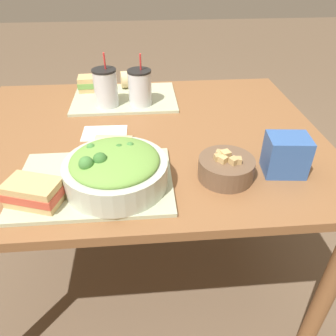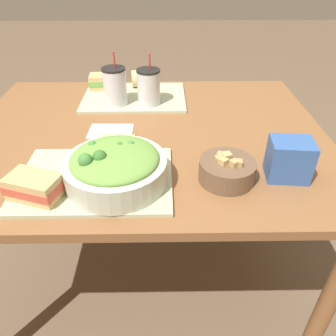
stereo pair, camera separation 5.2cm
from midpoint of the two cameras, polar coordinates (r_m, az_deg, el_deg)
ground_plane at (r=1.71m, az=-4.53°, el=-16.54°), size 12.00×12.00×0.00m
dining_table at (r=1.26m, az=-5.90°, el=2.54°), size 1.32×1.02×0.75m
tray_near at (r=0.97m, az=-14.15°, el=-2.42°), size 0.45×0.32×0.01m
tray_far at (r=1.49m, az=-8.54°, el=11.93°), size 0.45×0.32×0.01m
salad_bowl at (r=0.91m, az=-10.77°, el=-0.17°), size 0.29×0.29×0.12m
soup_bowl at (r=0.96m, az=8.55°, el=0.07°), size 0.16×0.16×0.08m
sandwich_near at (r=0.93m, az=-23.85°, el=-3.93°), size 0.16×0.13×0.06m
baguette_near at (r=1.04m, az=-10.57°, el=3.54°), size 0.12×0.09×0.08m
sandwich_far at (r=1.58m, az=-13.88°, el=14.13°), size 0.14×0.09×0.06m
baguette_far at (r=1.58m, az=-7.20°, el=15.12°), size 0.11×0.09×0.08m
drink_cup_dark at (r=1.39m, az=-11.86°, el=13.32°), size 0.10×0.10×0.22m
drink_cup_red at (r=1.38m, az=-6.02°, el=13.57°), size 0.10×0.10×0.21m
chip_bag at (r=1.01m, az=18.48°, el=2.14°), size 0.13×0.11×0.12m
napkin_folded at (r=1.23m, az=-12.17°, el=6.00°), size 0.16×0.12×0.00m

